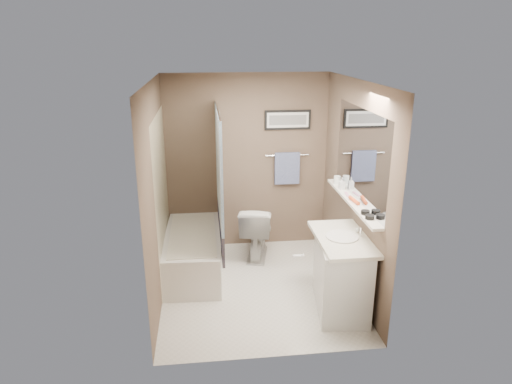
{
  "coord_description": "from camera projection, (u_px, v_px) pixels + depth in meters",
  "views": [
    {
      "loc": [
        -0.56,
        -4.73,
        2.82
      ],
      "look_at": [
        0.0,
        0.15,
        1.15
      ],
      "focal_mm": 32.0,
      "sensor_mm": 36.0,
      "label": 1
    }
  ],
  "objects": [
    {
      "name": "glass_jar",
      "position": [
        337.0,
        180.0,
        5.58
      ],
      "size": [
        0.08,
        0.08,
        0.1
      ],
      "primitive_type": "cylinder",
      "color": "white",
      "rests_on": "shelf"
    },
    {
      "name": "candle_bowl_far",
      "position": [
        365.0,
        212.0,
        4.63
      ],
      "size": [
        0.09,
        0.09,
        0.04
      ],
      "primitive_type": "cylinder",
      "color": "black",
      "rests_on": "shelf"
    },
    {
      "name": "candle_bowl_near",
      "position": [
        370.0,
        217.0,
        4.51
      ],
      "size": [
        0.09,
        0.09,
        0.04
      ],
      "primitive_type": "cylinder",
      "color": "black",
      "rests_on": "shelf"
    },
    {
      "name": "shelf",
      "position": [
        352.0,
        201.0,
        5.04
      ],
      "size": [
        0.12,
        1.6,
        0.03
      ],
      "primitive_type": "cube",
      "color": "silver",
      "rests_on": "wall_right"
    },
    {
      "name": "towel",
      "position": [
        287.0,
        168.0,
        6.24
      ],
      "size": [
        0.34,
        0.05,
        0.44
      ],
      "primitive_type": "cube",
      "color": "#7F8DB9",
      "rests_on": "towel_bar"
    },
    {
      "name": "curtain_upper",
      "position": [
        219.0,
        164.0,
        5.4
      ],
      "size": [
        0.03,
        1.45,
        1.28
      ],
      "primitive_type": "cube",
      "color": "silver",
      "rests_on": "curtain_rod"
    },
    {
      "name": "curtain_rod",
      "position": [
        218.0,
        109.0,
        5.19
      ],
      "size": [
        0.02,
        1.55,
        0.02
      ],
      "primitive_type": "cylinder",
      "rotation": [
        1.57,
        0.0,
        0.0
      ],
      "color": "silver",
      "rests_on": "wall_left"
    },
    {
      "name": "pink_comb",
      "position": [
        347.0,
        194.0,
        5.21
      ],
      "size": [
        0.05,
        0.16,
        0.01
      ],
      "primitive_type": "cube",
      "rotation": [
        0.0,
        0.0,
        -0.12
      ],
      "color": "pink",
      "rests_on": "shelf"
    },
    {
      "name": "sink_basin",
      "position": [
        342.0,
        237.0,
        4.76
      ],
      "size": [
        0.34,
        0.34,
        0.01
      ],
      "primitive_type": "cylinder",
      "color": "silver",
      "rests_on": "countertop"
    },
    {
      "name": "door_handle",
      "position": [
        298.0,
        256.0,
        4.0
      ],
      "size": [
        0.1,
        0.02,
        0.02
      ],
      "primitive_type": "cylinder",
      "rotation": [
        0.0,
        1.57,
        0.0
      ],
      "color": "silver",
      "rests_on": "door"
    },
    {
      "name": "vanity",
      "position": [
        341.0,
        274.0,
        4.91
      ],
      "size": [
        0.61,
        0.96,
        0.8
      ],
      "primitive_type": "cube",
      "rotation": [
        0.0,
        0.0,
        -0.13
      ],
      "color": "silver",
      "rests_on": "ground"
    },
    {
      "name": "wall_back",
      "position": [
        247.0,
        163.0,
        6.19
      ],
      "size": [
        2.2,
        0.04,
        2.4
      ],
      "primitive_type": "cube",
      "color": "brown",
      "rests_on": "ground"
    },
    {
      "name": "wall_left",
      "position": [
        158.0,
        196.0,
        4.92
      ],
      "size": [
        0.04,
        2.5,
        2.4
      ],
      "primitive_type": "cube",
      "color": "brown",
      "rests_on": "ground"
    },
    {
      "name": "countertop",
      "position": [
        343.0,
        239.0,
        4.77
      ],
      "size": [
        0.54,
        0.96,
        0.04
      ],
      "primitive_type": "cube",
      "color": "beige",
      "rests_on": "vanity"
    },
    {
      "name": "art_frame",
      "position": [
        288.0,
        120.0,
        6.07
      ],
      "size": [
        0.62,
        0.02,
        0.26
      ],
      "primitive_type": "cube",
      "color": "black",
      "rests_on": "wall_back"
    },
    {
      "name": "bathtub",
      "position": [
        194.0,
        252.0,
        5.74
      ],
      "size": [
        0.77,
        1.53,
        0.5
      ],
      "primitive_type": "cube",
      "rotation": [
        0.0,
        0.0,
        -0.04
      ],
      "color": "silver",
      "rests_on": "ground"
    },
    {
      "name": "art_mat",
      "position": [
        288.0,
        120.0,
        6.05
      ],
      "size": [
        0.56,
        0.0,
        0.2
      ],
      "primitive_type": "cube",
      "color": "white",
      "rests_on": "art_frame"
    },
    {
      "name": "ground",
      "position": [
        257.0,
        287.0,
        5.42
      ],
      "size": [
        2.5,
        2.5,
        0.0
      ],
      "primitive_type": "plane",
      "color": "silver",
      "rests_on": "ground"
    },
    {
      "name": "tile_surround",
      "position": [
        162.0,
        198.0,
        5.45
      ],
      "size": [
        0.02,
        1.55,
        2.0
      ],
      "primitive_type": "cube",
      "color": "beige",
      "rests_on": "wall_left"
    },
    {
      "name": "door",
      "position": [
        337.0,
        257.0,
        3.99
      ],
      "size": [
        0.8,
        0.02,
        2.0
      ],
      "primitive_type": "cube",
      "color": "silver",
      "rests_on": "wall_front"
    },
    {
      "name": "towel_bar",
      "position": [
        287.0,
        155.0,
        6.21
      ],
      "size": [
        0.6,
        0.02,
        0.02
      ],
      "primitive_type": "cylinder",
      "rotation": [
        0.0,
        1.57,
        0.0
      ],
      "color": "silver",
      "rests_on": "wall_back"
    },
    {
      "name": "faucet_spout",
      "position": [
        361.0,
        232.0,
        4.77
      ],
      "size": [
        0.02,
        0.02,
        0.1
      ],
      "primitive_type": "cylinder",
      "color": "white",
      "rests_on": "countertop"
    },
    {
      "name": "tub_rim",
      "position": [
        193.0,
        234.0,
        5.66
      ],
      "size": [
        0.56,
        1.36,
        0.02
      ],
      "primitive_type": "cube",
      "color": "beige",
      "rests_on": "bathtub"
    },
    {
      "name": "mirror",
      "position": [
        360.0,
        156.0,
        4.88
      ],
      "size": [
        0.02,
        1.6,
        1.0
      ],
      "primitive_type": "cube",
      "color": "silver",
      "rests_on": "wall_right"
    },
    {
      "name": "ceiling",
      "position": [
        258.0,
        83.0,
        4.66
      ],
      "size": [
        2.2,
        2.5,
        0.04
      ],
      "primitive_type": "cube",
      "color": "silver",
      "rests_on": "wall_back"
    },
    {
      "name": "wall_front",
      "position": [
        275.0,
        238.0,
        3.88
      ],
      "size": [
        2.2,
        0.04,
        2.4
      ],
      "primitive_type": "cube",
      "color": "brown",
      "rests_on": "ground"
    },
    {
      "name": "toilet",
      "position": [
        257.0,
        231.0,
        6.1
      ],
      "size": [
        0.55,
        0.79,
        0.74
      ],
      "primitive_type": "imported",
      "rotation": [
        0.0,
        0.0,
        2.93
      ],
      "color": "silver",
      "rests_on": "ground"
    },
    {
      "name": "soap_bottle",
      "position": [
        342.0,
        183.0,
        5.39
      ],
      "size": [
        0.07,
        0.07,
        0.14
      ],
      "primitive_type": "imported",
      "rotation": [
        0.0,
        0.0,
        0.09
      ],
      "color": "#999999",
      "rests_on": "shelf"
    },
    {
      "name": "curtain_lower",
      "position": [
        221.0,
        228.0,
        5.66
      ],
      "size": [
        0.03,
        1.45,
        0.36
      ],
      "primitive_type": "cube",
      "color": "#252746",
      "rests_on": "curtain_rod"
    },
    {
      "name": "art_image",
      "position": [
        288.0,
        120.0,
        6.05
      ],
      "size": [
        0.5,
        0.0,
        0.13
      ],
      "primitive_type": "cube",
      "color": "#595959",
      "rests_on": "art_mat"
    },
    {
      "name": "wall_right",
      "position": [
        352.0,
        189.0,
        5.15
      ],
      "size": [
        0.04,
        2.5,
        2.4
      ],
      "primitive_type": "cube",
      "color": "brown",
      "rests_on": "ground"
    },
    {
      "name": "faucet_knob",
      "position": [
        358.0,
        230.0,
        4.87
      ],
      "size": [
        0.05,
        0.05,
        0.05
      ],
      "primitive_type": "sphere",
      "color": "white",
      "rests_on": "countertop"
    },
    {
      "name": "hair_brush_front",
      "position": [
        354.0,
        200.0,
        4.96
      ],
      "size": [
        0.07,
        0.22,
        0.04
      ],
      "primitive_type": "cylinder",
      "rotation": [
        1.57,
        0.0,
        0.12
      ],
      "color": "#D64A1E",
      "rests_on": "shelf"
    }
  ]
}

